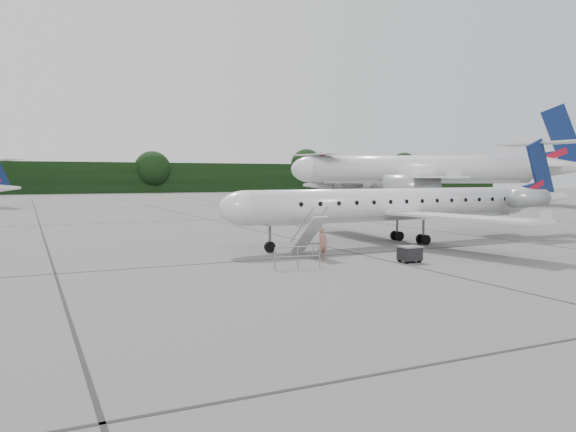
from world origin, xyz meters
name	(u,v)px	position (x,y,z in m)	size (l,w,h in m)	color
ground	(476,261)	(0.00, 0.00, 0.00)	(320.00, 320.00, 0.00)	slate
treeline	(112,178)	(0.00, 130.00, 4.00)	(260.00, 4.00, 8.00)	black
main_regional_jet	(399,189)	(0.95, 7.82, 3.47)	(27.10, 19.52, 6.95)	silver
airstair	(308,236)	(-6.87, 5.07, 1.09)	(0.85, 2.50, 2.18)	silver
passenger	(322,244)	(-6.79, 3.68, 0.81)	(0.59, 0.39, 1.63)	#8E5E4D
safety_railing	(298,258)	(-9.17, 1.68, 0.50)	(2.20, 0.08, 1.00)	gray
baggage_cart	(410,254)	(-3.36, 0.97, 0.43)	(1.00, 0.81, 0.86)	black
bg_narrowbody	(420,156)	(33.35, 46.76, 7.39)	(41.16, 29.63, 14.77)	silver
bg_regional_right	(384,179)	(34.95, 58.25, 3.90)	(29.74, 21.41, 7.80)	silver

